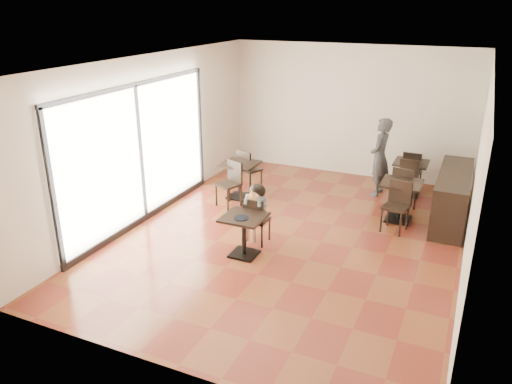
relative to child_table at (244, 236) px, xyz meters
The scene contains 23 objects.
floor 1.21m from the child_table, 65.39° to the left, with size 6.00×8.00×0.01m, color brown.
ceiling 3.06m from the child_table, 65.39° to the left, with size 6.00×8.00×0.01m, color silver.
wall_back 5.22m from the child_table, 84.56° to the left, with size 6.00×0.01×3.20m, color beige.
wall_front 3.23m from the child_table, 80.74° to the right, with size 6.00×0.01×3.20m, color beige.
wall_left 2.99m from the child_table, 157.37° to the left, with size 0.01×8.00×3.20m, color beige.
wall_right 3.84m from the child_table, 16.78° to the left, with size 0.01×8.00×3.20m, color beige.
storefront_window 2.75m from the child_table, 167.54° to the left, with size 0.04×4.50×2.60m, color white.
child_table is the anchor object (origin of this frame).
child_chair 0.56m from the child_table, 90.00° to the left, with size 0.40×0.40×0.89m, color black, non-canonical shape.
child 0.58m from the child_table, 90.00° to the left, with size 0.40×0.56×1.12m, color slate, non-canonical shape.
plate 0.39m from the child_table, 90.00° to the right, with size 0.25×0.25×0.01m, color black.
pizza_slice 0.70m from the child_table, 90.00° to the left, with size 0.26×0.20×0.06m, color #EDC973, non-canonical shape.
adult_patron 4.19m from the child_table, 68.77° to the left, with size 0.64×0.42×1.76m, color #393A3E.
cafe_table_mid 3.41m from the child_table, 49.95° to the left, with size 0.77×0.77×0.81m, color black, non-canonical shape.
cafe_table_left 2.73m from the child_table, 117.54° to the left, with size 0.76×0.76×0.81m, color black, non-canonical shape.
cafe_table_back 4.70m from the child_table, 62.70° to the left, with size 0.73×0.73×0.77m, color black, non-canonical shape.
chair_mid_a 3.85m from the child_table, 55.23° to the left, with size 0.44×0.44×0.97m, color black, non-canonical shape.
chair_mid_b 3.01m from the child_table, 43.19° to the left, with size 0.44×0.44×0.97m, color black, non-canonical shape.
chair_left_a 3.23m from the child_table, 113.02° to the left, with size 0.44×0.44×0.97m, color black, non-canonical shape.
chair_left_b 2.26m from the child_table, 124.00° to the left, with size 0.44×0.44×0.97m, color black, non-canonical shape.
chair_back_a 5.04m from the child_table, 64.64° to the left, with size 0.42×0.42×0.93m, color black, non-canonical shape.
chair_back_b 4.22m from the child_table, 59.27° to the left, with size 0.42×0.42×0.93m, color black, non-canonical shape.
service_counter 4.37m from the child_table, 44.25° to the left, with size 0.60×2.40×1.00m, color black.
Camera 1 is at (2.87, -7.99, 4.15)m, focal length 35.00 mm.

